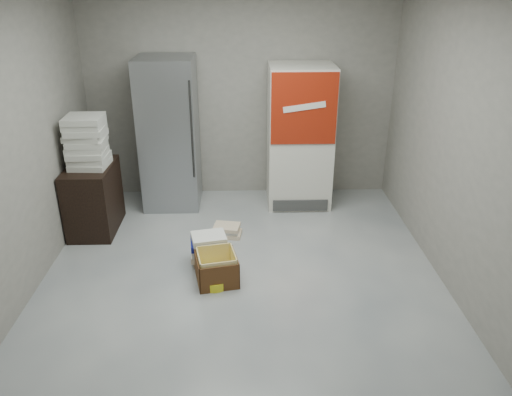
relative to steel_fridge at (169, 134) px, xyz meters
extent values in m
plane|color=#B4B4B0|center=(0.90, -2.13, -0.95)|extent=(5.00, 5.00, 0.00)
cube|color=gray|center=(0.90, 0.37, 0.45)|extent=(4.00, 0.04, 2.80)
cube|color=gray|center=(0.90, -4.63, 0.45)|extent=(4.00, 0.04, 2.80)
cube|color=gray|center=(2.90, -2.13, 0.45)|extent=(0.04, 5.00, 2.80)
cube|color=#9C9FA4|center=(0.00, 0.00, 0.00)|extent=(0.70, 0.70, 1.90)
cylinder|color=#333333|center=(0.32, -0.36, 0.15)|extent=(0.02, 0.02, 1.19)
cube|color=silver|center=(1.65, 0.00, -0.05)|extent=(0.80, 0.70, 1.80)
cube|color=maroon|center=(1.65, -0.36, 0.40)|extent=(0.78, 0.02, 0.85)
cube|color=white|center=(1.65, -0.37, 0.43)|extent=(0.50, 0.01, 0.14)
cube|color=#3F3F3F|center=(1.65, -0.36, -0.85)|extent=(0.70, 0.02, 0.15)
cube|color=black|center=(-0.83, -0.73, -0.55)|extent=(0.50, 0.80, 0.80)
cube|color=silver|center=(-0.81, -0.74, -0.12)|extent=(0.42, 0.42, 0.06)
cube|color=silver|center=(-0.81, -0.73, -0.05)|extent=(0.41, 0.41, 0.06)
cube|color=silver|center=(-0.82, -0.74, 0.01)|extent=(0.41, 0.41, 0.06)
cube|color=silver|center=(-0.83, -0.72, 0.08)|extent=(0.42, 0.42, 0.06)
cube|color=silver|center=(-0.81, -0.73, 0.14)|extent=(0.42, 0.42, 0.06)
cube|color=silver|center=(-0.82, -0.71, 0.21)|extent=(0.42, 0.42, 0.06)
cube|color=silver|center=(-0.81, -0.73, 0.27)|extent=(0.42, 0.42, 0.06)
cube|color=silver|center=(-0.82, -0.72, 0.34)|extent=(0.40, 0.40, 0.06)
cube|color=silver|center=(-0.81, -0.73, 0.40)|extent=(0.41, 0.41, 0.06)
cube|color=#98734C|center=(0.56, -1.57, -0.91)|extent=(0.40, 0.35, 0.07)
cube|color=beige|center=(0.55, -1.56, -0.84)|extent=(0.34, 0.27, 0.07)
cube|color=silver|center=(0.56, -1.55, -0.77)|extent=(0.36, 0.30, 0.07)
cube|color=navy|center=(0.55, -1.56, -0.70)|extent=(0.37, 0.31, 0.06)
cube|color=silver|center=(0.56, -1.57, -0.64)|extent=(0.39, 0.34, 0.07)
cube|color=beige|center=(0.74, -0.95, -0.93)|extent=(0.32, 0.26, 0.04)
cube|color=silver|center=(0.72, -0.93, -0.88)|extent=(0.31, 0.25, 0.05)
cube|color=beige|center=(0.73, -0.95, -0.84)|extent=(0.33, 0.28, 0.04)
cube|color=gold|center=(0.65, -1.89, -0.94)|extent=(0.44, 0.44, 0.01)
cube|color=brown|center=(0.62, -1.70, -0.81)|extent=(0.39, 0.09, 0.28)
cube|color=brown|center=(0.69, -2.07, -0.81)|extent=(0.39, 0.09, 0.28)
cube|color=brown|center=(0.47, -1.93, -0.81)|extent=(0.09, 0.39, 0.28)
cube|color=brown|center=(0.84, -1.85, -0.81)|extent=(0.09, 0.39, 0.28)
cube|color=gold|center=(0.62, -1.72, -0.79)|extent=(0.35, 0.08, 0.32)
cube|color=gold|center=(0.69, -2.06, -0.79)|extent=(0.35, 0.08, 0.32)
cube|color=gold|center=(0.48, -1.92, -0.79)|extent=(0.08, 0.35, 0.32)
cube|color=gold|center=(0.82, -1.85, -0.79)|extent=(0.08, 0.35, 0.32)
cylinder|color=yellow|center=(0.63, -1.94, -0.91)|extent=(0.33, 0.33, 0.09)
camera|label=1|loc=(0.93, -6.09, 1.86)|focal=35.00mm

